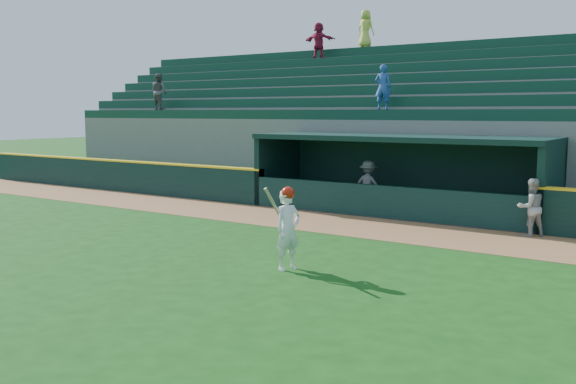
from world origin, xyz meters
name	(u,v)px	position (x,y,z in m)	size (l,w,h in m)	color
ground	(247,258)	(0.00, 0.00, 0.00)	(120.00, 120.00, 0.00)	#144411
warning_track	(354,226)	(0.00, 4.90, 0.01)	(40.00, 3.00, 0.01)	#906139
field_wall_left	(110,176)	(-12.25, 6.55, 0.60)	(15.50, 0.30, 1.20)	black
wall_stripe_left	(110,160)	(-12.25, 6.55, 1.23)	(15.50, 0.32, 0.06)	yellow
dugout_player_front	(531,207)	(4.46, 6.14, 0.75)	(0.73, 0.57, 1.50)	#AAAAA5
dugout_player_inside	(368,185)	(-1.12, 7.88, 0.80)	(1.04, 0.60, 1.61)	gray
dugout	(402,170)	(0.00, 8.00, 1.36)	(9.40, 2.80, 2.46)	#61615C
stands	(454,133)	(0.00, 12.57, 2.39)	(34.50, 6.28, 7.58)	slate
batter_at_plate	(288,228)	(1.30, -0.30, 0.86)	(0.55, 0.82, 1.71)	white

